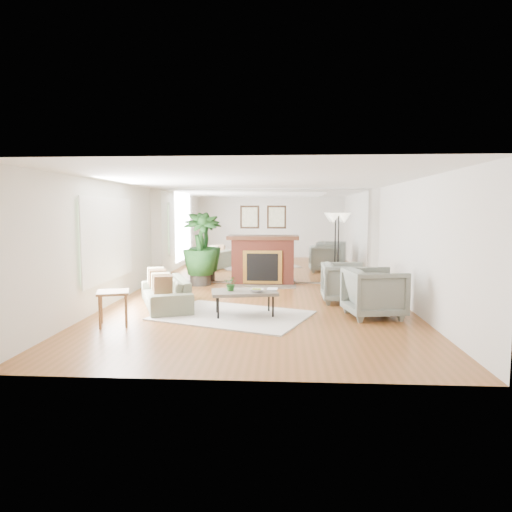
# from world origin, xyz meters

# --- Properties ---
(ground) EXTENTS (7.00, 7.00, 0.00)m
(ground) POSITION_xyz_m (0.00, 0.00, 0.00)
(ground) COLOR brown
(ground) RESTS_ON ground
(wall_left) EXTENTS (0.02, 7.00, 2.50)m
(wall_left) POSITION_xyz_m (-2.99, 0.00, 1.25)
(wall_left) COLOR silver
(wall_left) RESTS_ON ground
(wall_right) EXTENTS (0.02, 7.00, 2.50)m
(wall_right) POSITION_xyz_m (2.99, 0.00, 1.25)
(wall_right) COLOR silver
(wall_right) RESTS_ON ground
(wall_back) EXTENTS (6.00, 0.02, 2.50)m
(wall_back) POSITION_xyz_m (0.00, 3.49, 1.25)
(wall_back) COLOR silver
(wall_back) RESTS_ON ground
(mirror_panel) EXTENTS (5.40, 0.04, 2.40)m
(mirror_panel) POSITION_xyz_m (0.00, 3.47, 1.25)
(mirror_panel) COLOR silver
(mirror_panel) RESTS_ON wall_back
(window_panel) EXTENTS (0.04, 2.40, 1.50)m
(window_panel) POSITION_xyz_m (-2.96, 0.40, 1.35)
(window_panel) COLOR #B2E09E
(window_panel) RESTS_ON wall_left
(fireplace) EXTENTS (1.85, 0.83, 2.05)m
(fireplace) POSITION_xyz_m (0.00, 3.26, 0.66)
(fireplace) COLOR maroon
(fireplace) RESTS_ON ground
(area_rug) EXTENTS (3.09, 2.66, 0.03)m
(area_rug) POSITION_xyz_m (-0.38, -0.36, 0.01)
(area_rug) COLOR silver
(area_rug) RESTS_ON ground
(coffee_table) EXTENTS (1.28, 0.89, 0.47)m
(coffee_table) POSITION_xyz_m (-0.17, -0.33, 0.43)
(coffee_table) COLOR #5B5448
(coffee_table) RESTS_ON ground
(sofa) EXTENTS (1.47, 2.15, 0.58)m
(sofa) POSITION_xyz_m (-1.80, 0.35, 0.29)
(sofa) COLOR slate
(sofa) RESTS_ON ground
(armchair_back) EXTENTS (0.92, 0.89, 0.83)m
(armchair_back) POSITION_xyz_m (1.81, 1.06, 0.42)
(armchair_back) COLOR slate
(armchair_back) RESTS_ON ground
(armchair_front) EXTENTS (1.13, 1.10, 0.89)m
(armchair_front) POSITION_xyz_m (2.17, -0.26, 0.44)
(armchair_front) COLOR slate
(armchair_front) RESTS_ON ground
(side_table) EXTENTS (0.65, 0.65, 0.58)m
(side_table) POSITION_xyz_m (-2.29, -1.14, 0.49)
(side_table) COLOR olive
(side_table) RESTS_ON ground
(potted_ficus) EXTENTS (1.07, 1.07, 1.87)m
(potted_ficus) POSITION_xyz_m (-1.61, 3.10, 1.00)
(potted_ficus) COLOR black
(potted_ficus) RESTS_ON ground
(floor_lamp) EXTENTS (0.60, 0.34, 1.86)m
(floor_lamp) POSITION_xyz_m (1.91, 3.10, 1.59)
(floor_lamp) COLOR black
(floor_lamp) RESTS_ON ground
(tabletop_plant) EXTENTS (0.29, 0.27, 0.27)m
(tabletop_plant) POSITION_xyz_m (-0.41, -0.36, 0.60)
(tabletop_plant) COLOR #24561F
(tabletop_plant) RESTS_ON coffee_table
(fruit_bowl) EXTENTS (0.29, 0.29, 0.06)m
(fruit_bowl) POSITION_xyz_m (0.06, -0.45, 0.50)
(fruit_bowl) COLOR olive
(fruit_bowl) RESTS_ON coffee_table
(book) EXTENTS (0.21, 0.27, 0.02)m
(book) POSITION_xyz_m (0.24, -0.18, 0.48)
(book) COLOR olive
(book) RESTS_ON coffee_table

